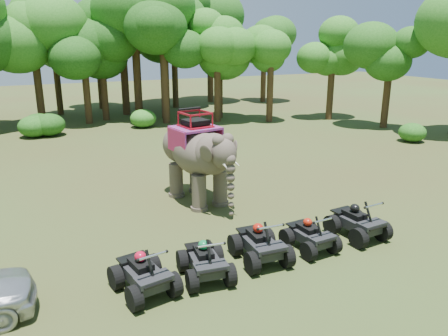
{
  "coord_description": "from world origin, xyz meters",
  "views": [
    {
      "loc": [
        -6.25,
        -12.0,
        6.26
      ],
      "look_at": [
        0.0,
        1.2,
        1.9
      ],
      "focal_mm": 35.0,
      "sensor_mm": 36.0,
      "label": 1
    }
  ],
  "objects_px": {
    "atv_1": "(205,256)",
    "atv_2": "(260,239)",
    "elephant": "(197,156)",
    "atv_3": "(310,231)",
    "atv_0": "(143,269)",
    "atv_4": "(358,218)"
  },
  "relations": [
    {
      "from": "atv_1",
      "to": "atv_2",
      "type": "height_order",
      "value": "atv_2"
    },
    {
      "from": "elephant",
      "to": "atv_3",
      "type": "height_order",
      "value": "elephant"
    },
    {
      "from": "atv_0",
      "to": "atv_1",
      "type": "xyz_separation_m",
      "value": [
        1.68,
        -0.03,
        -0.02
      ]
    },
    {
      "from": "elephant",
      "to": "atv_4",
      "type": "relative_size",
      "value": 2.39
    },
    {
      "from": "atv_1",
      "to": "atv_3",
      "type": "distance_m",
      "value": 3.55
    },
    {
      "from": "atv_1",
      "to": "atv_2",
      "type": "relative_size",
      "value": 0.94
    },
    {
      "from": "atv_0",
      "to": "elephant",
      "type": "bearing_deg",
      "value": 46.43
    },
    {
      "from": "atv_3",
      "to": "atv_1",
      "type": "bearing_deg",
      "value": 178.79
    },
    {
      "from": "atv_1",
      "to": "atv_4",
      "type": "xyz_separation_m",
      "value": [
        5.47,
        0.23,
        0.03
      ]
    },
    {
      "from": "atv_4",
      "to": "atv_2",
      "type": "bearing_deg",
      "value": 176.23
    },
    {
      "from": "elephant",
      "to": "atv_4",
      "type": "xyz_separation_m",
      "value": [
        3.42,
        -5.37,
        -1.15
      ]
    },
    {
      "from": "atv_2",
      "to": "atv_3",
      "type": "bearing_deg",
      "value": 1.94
    },
    {
      "from": "atv_1",
      "to": "atv_4",
      "type": "height_order",
      "value": "atv_4"
    },
    {
      "from": "atv_0",
      "to": "atv_3",
      "type": "height_order",
      "value": "atv_0"
    },
    {
      "from": "elephant",
      "to": "atv_0",
      "type": "height_order",
      "value": "elephant"
    },
    {
      "from": "atv_1",
      "to": "atv_4",
      "type": "bearing_deg",
      "value": 9.71
    },
    {
      "from": "elephant",
      "to": "atv_3",
      "type": "xyz_separation_m",
      "value": [
        1.5,
        -5.44,
        -1.22
      ]
    },
    {
      "from": "atv_1",
      "to": "elephant",
      "type": "bearing_deg",
      "value": 77.21
    },
    {
      "from": "atv_0",
      "to": "atv_4",
      "type": "relative_size",
      "value": 0.98
    },
    {
      "from": "atv_0",
      "to": "atv_2",
      "type": "xyz_separation_m",
      "value": [
        3.5,
        0.17,
        0.02
      ]
    },
    {
      "from": "atv_0",
      "to": "atv_1",
      "type": "bearing_deg",
      "value": -10.78
    },
    {
      "from": "atv_0",
      "to": "atv_4",
      "type": "bearing_deg",
      "value": -8.18
    }
  ]
}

